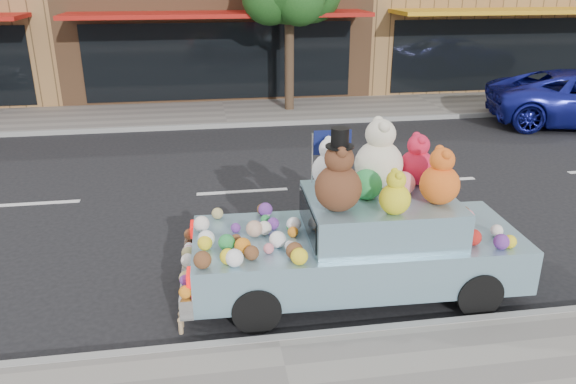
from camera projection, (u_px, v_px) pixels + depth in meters
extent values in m
plane|color=black|center=(242.00, 192.00, 11.13)|extent=(120.00, 120.00, 0.00)
cube|color=gray|center=(225.00, 113.00, 17.08)|extent=(60.00, 3.00, 0.12)
cube|color=gray|center=(278.00, 342.00, 6.51)|extent=(60.00, 0.12, 0.13)
cube|color=gray|center=(227.00, 125.00, 15.70)|extent=(60.00, 0.12, 0.13)
cube|color=black|center=(220.00, 61.00, 17.95)|extent=(8.50, 0.06, 2.40)
cube|color=#AB160F|center=(219.00, 14.00, 16.60)|extent=(9.00, 1.80, 0.12)
cube|color=black|center=(510.00, 55.00, 19.43)|extent=(8.50, 0.06, 2.40)
cube|color=gold|center=(531.00, 11.00, 18.07)|extent=(9.00, 1.80, 0.12)
cylinder|color=#38281C|center=(289.00, 60.00, 16.81)|extent=(0.28, 0.28, 3.20)
sphere|color=#123F13|center=(300.00, 1.00, 15.66)|extent=(1.40, 1.40, 1.40)
cylinder|color=black|center=(478.00, 293.00, 7.06)|extent=(0.61, 0.22, 0.60)
cylinder|color=black|center=(433.00, 239.00, 8.50)|extent=(0.61, 0.22, 0.60)
cylinder|color=black|center=(256.00, 309.00, 6.73)|extent=(0.61, 0.22, 0.60)
cylinder|color=black|center=(248.00, 249.00, 8.17)|extent=(0.61, 0.22, 0.60)
cube|color=#7DA6BB|center=(356.00, 253.00, 7.52)|extent=(4.35, 1.83, 0.60)
cube|color=#7DA6BB|center=(380.00, 214.00, 7.36)|extent=(1.95, 1.56, 0.50)
cube|color=silver|center=(189.00, 273.00, 7.32)|extent=(0.22, 1.78, 0.26)
cube|color=red|center=(189.00, 278.00, 6.58)|extent=(0.07, 0.28, 0.16)
cube|color=red|center=(193.00, 229.00, 7.83)|extent=(0.07, 0.28, 0.16)
cube|color=black|center=(308.00, 218.00, 7.25)|extent=(0.08, 1.30, 0.40)
sphere|color=#512A17|center=(338.00, 188.00, 6.76)|extent=(0.58, 0.58, 0.58)
sphere|color=#512A17|center=(339.00, 159.00, 6.63)|extent=(0.36, 0.36, 0.36)
sphere|color=#512A17|center=(342.00, 152.00, 6.47)|extent=(0.14, 0.14, 0.14)
sphere|color=#512A17|center=(337.00, 146.00, 6.70)|extent=(0.14, 0.14, 0.14)
cylinder|color=black|center=(340.00, 146.00, 6.57)|extent=(0.34, 0.34, 0.02)
cylinder|color=black|center=(340.00, 137.00, 6.53)|extent=(0.21, 0.21, 0.22)
sphere|color=beige|center=(379.00, 164.00, 7.48)|extent=(0.65, 0.65, 0.65)
sphere|color=beige|center=(381.00, 134.00, 7.33)|extent=(0.40, 0.40, 0.40)
sphere|color=beige|center=(385.00, 127.00, 7.15)|extent=(0.15, 0.15, 0.15)
sphere|color=beige|center=(378.00, 122.00, 7.41)|extent=(0.15, 0.15, 0.15)
sphere|color=#E25415|center=(440.00, 185.00, 6.98)|extent=(0.50, 0.50, 0.50)
sphere|color=#E25415|center=(442.00, 160.00, 6.86)|extent=(0.31, 0.31, 0.31)
sphere|color=#E25415|center=(447.00, 155.00, 6.72)|extent=(0.12, 0.12, 0.12)
sphere|color=#E25415|center=(439.00, 150.00, 6.92)|extent=(0.12, 0.12, 0.12)
sphere|color=red|center=(417.00, 167.00, 7.62)|extent=(0.49, 0.49, 0.49)
sphere|color=red|center=(419.00, 145.00, 7.50)|extent=(0.30, 0.30, 0.30)
sphere|color=red|center=(422.00, 140.00, 7.37)|extent=(0.11, 0.11, 0.11)
sphere|color=red|center=(416.00, 136.00, 7.57)|extent=(0.11, 0.11, 0.11)
sphere|color=white|center=(329.00, 170.00, 7.53)|extent=(0.47, 0.47, 0.47)
sphere|color=white|center=(330.00, 149.00, 7.42)|extent=(0.29, 0.29, 0.29)
sphere|color=white|center=(332.00, 144.00, 7.29)|extent=(0.11, 0.11, 0.11)
sphere|color=white|center=(328.00, 140.00, 7.48)|extent=(0.11, 0.11, 0.11)
sphere|color=yellow|center=(395.00, 199.00, 6.69)|extent=(0.38, 0.38, 0.38)
sphere|color=yellow|center=(396.00, 180.00, 6.60)|extent=(0.24, 0.24, 0.24)
sphere|color=yellow|center=(399.00, 176.00, 6.50)|extent=(0.09, 0.09, 0.09)
sphere|color=yellow|center=(394.00, 171.00, 6.65)|extent=(0.09, 0.09, 0.09)
sphere|color=#23813A|center=(367.00, 185.00, 7.18)|extent=(0.40, 0.40, 0.40)
sphere|color=#DC6E7B|center=(403.00, 184.00, 7.29)|extent=(0.32, 0.32, 0.32)
sphere|color=#602A81|center=(236.00, 228.00, 7.41)|extent=(0.13, 0.13, 0.13)
sphere|color=#602A81|center=(265.00, 210.00, 7.89)|extent=(0.20, 0.20, 0.20)
sphere|color=yellow|center=(299.00, 256.00, 6.58)|extent=(0.21, 0.21, 0.21)
sphere|color=brown|center=(236.00, 239.00, 7.09)|extent=(0.14, 0.14, 0.14)
sphere|color=white|center=(290.00, 246.00, 6.91)|extent=(0.13, 0.13, 0.13)
sphere|color=brown|center=(251.00, 253.00, 6.69)|extent=(0.18, 0.18, 0.18)
sphere|color=orange|center=(293.00, 232.00, 7.28)|extent=(0.14, 0.14, 0.14)
sphere|color=#23813A|center=(227.00, 242.00, 6.93)|extent=(0.21, 0.21, 0.21)
sphere|color=#DC6E7B|center=(269.00, 248.00, 6.86)|extent=(0.13, 0.13, 0.13)
sphere|color=#A09158|center=(217.00, 213.00, 7.82)|extent=(0.16, 0.16, 0.16)
sphere|color=beige|center=(266.00, 212.00, 7.88)|extent=(0.14, 0.14, 0.14)
sphere|color=brown|center=(295.00, 251.00, 6.71)|extent=(0.21, 0.21, 0.21)
sphere|color=white|center=(234.00, 258.00, 6.54)|extent=(0.22, 0.22, 0.22)
sphere|color=orange|center=(243.00, 246.00, 6.84)|extent=(0.21, 0.21, 0.21)
sphere|color=beige|center=(202.00, 224.00, 7.43)|extent=(0.21, 0.21, 0.21)
sphere|color=beige|center=(264.00, 228.00, 7.33)|extent=(0.19, 0.19, 0.19)
sphere|color=yellow|center=(205.00, 243.00, 6.93)|extent=(0.19, 0.19, 0.19)
sphere|color=yellow|center=(228.00, 256.00, 6.60)|extent=(0.19, 0.19, 0.19)
sphere|color=brown|center=(263.00, 209.00, 7.94)|extent=(0.17, 0.17, 0.17)
sphere|color=brown|center=(202.00, 260.00, 6.50)|extent=(0.21, 0.21, 0.21)
sphere|color=#23813A|center=(292.00, 227.00, 7.43)|extent=(0.14, 0.14, 0.14)
sphere|color=white|center=(278.00, 239.00, 7.00)|extent=(0.21, 0.21, 0.21)
sphere|color=#602A81|center=(273.00, 224.00, 7.50)|extent=(0.16, 0.16, 0.16)
sphere|color=#23813A|center=(265.00, 220.00, 7.65)|extent=(0.13, 0.13, 0.13)
sphere|color=white|center=(206.00, 239.00, 7.01)|extent=(0.22, 0.22, 0.22)
sphere|color=white|center=(294.00, 224.00, 7.43)|extent=(0.20, 0.20, 0.20)
sphere|color=#D8A88C|center=(254.00, 229.00, 7.26)|extent=(0.22, 0.22, 0.22)
sphere|color=orange|center=(185.00, 292.00, 6.50)|extent=(0.15, 0.15, 0.15)
sphere|color=beige|center=(188.00, 253.00, 7.39)|extent=(0.18, 0.18, 0.18)
sphere|color=beige|center=(188.00, 260.00, 7.19)|extent=(0.18, 0.18, 0.18)
sphere|color=#DC6E7B|center=(189.00, 250.00, 7.48)|extent=(0.15, 0.15, 0.15)
sphere|color=#A09158|center=(186.00, 278.00, 6.78)|extent=(0.18, 0.18, 0.18)
sphere|color=#602A81|center=(186.00, 279.00, 6.76)|extent=(0.17, 0.17, 0.17)
sphere|color=#A09158|center=(188.00, 253.00, 7.38)|extent=(0.18, 0.18, 0.18)
sphere|color=white|center=(189.00, 247.00, 7.59)|extent=(0.13, 0.13, 0.13)
sphere|color=brown|center=(190.00, 234.00, 7.92)|extent=(0.17, 0.17, 0.17)
sphere|color=#A09158|center=(186.00, 291.00, 6.56)|extent=(0.12, 0.12, 0.12)
sphere|color=#B41913|center=(473.00, 237.00, 7.06)|extent=(0.21, 0.21, 0.21)
sphere|color=#DC6E7B|center=(466.00, 218.00, 7.59)|extent=(0.24, 0.24, 0.24)
sphere|color=#602A81|center=(501.00, 242.00, 6.95)|extent=(0.20, 0.20, 0.20)
sphere|color=beige|center=(497.00, 231.00, 7.29)|extent=(0.16, 0.16, 0.16)
sphere|color=yellow|center=(510.00, 242.00, 6.99)|extent=(0.17, 0.17, 0.17)
sphere|color=brown|center=(462.00, 214.00, 7.72)|extent=(0.22, 0.22, 0.22)
cylinder|color=#997A54|center=(181.00, 327.00, 6.61)|extent=(0.06, 0.06, 0.17)
sphere|color=#997A54|center=(180.00, 320.00, 6.57)|extent=(0.07, 0.07, 0.07)
cylinder|color=#997A54|center=(181.00, 321.00, 6.73)|extent=(0.06, 0.06, 0.17)
sphere|color=#997A54|center=(181.00, 314.00, 6.69)|extent=(0.07, 0.07, 0.07)
cylinder|color=#997A54|center=(182.00, 315.00, 6.85)|extent=(0.06, 0.06, 0.17)
sphere|color=#997A54|center=(181.00, 308.00, 6.81)|extent=(0.07, 0.07, 0.07)
cylinder|color=#997A54|center=(182.00, 309.00, 6.97)|extent=(0.06, 0.06, 0.17)
sphere|color=#997A54|center=(182.00, 302.00, 6.94)|extent=(0.07, 0.07, 0.07)
cylinder|color=#997A54|center=(183.00, 303.00, 7.09)|extent=(0.06, 0.06, 0.17)
sphere|color=#997A54|center=(182.00, 297.00, 7.06)|extent=(0.07, 0.07, 0.07)
cylinder|color=#997A54|center=(183.00, 297.00, 7.21)|extent=(0.06, 0.06, 0.17)
sphere|color=#997A54|center=(183.00, 291.00, 7.18)|extent=(0.07, 0.07, 0.07)
cylinder|color=#997A54|center=(184.00, 292.00, 7.33)|extent=(0.06, 0.06, 0.17)
sphere|color=#997A54|center=(183.00, 286.00, 7.30)|extent=(0.07, 0.07, 0.07)
cylinder|color=#997A54|center=(184.00, 287.00, 7.45)|extent=(0.06, 0.06, 0.17)
sphere|color=#997A54|center=(184.00, 281.00, 7.42)|extent=(0.07, 0.07, 0.07)
cylinder|color=#997A54|center=(185.00, 282.00, 7.57)|extent=(0.06, 0.06, 0.17)
sphere|color=#997A54|center=(184.00, 276.00, 7.54)|extent=(0.07, 0.07, 0.07)
cylinder|color=#997A54|center=(185.00, 277.00, 7.69)|extent=(0.06, 0.06, 0.17)
sphere|color=#997A54|center=(185.00, 271.00, 7.66)|extent=(0.07, 0.07, 0.07)
cylinder|color=#997A54|center=(185.00, 272.00, 7.82)|extent=(0.06, 0.06, 0.17)
sphere|color=#997A54|center=(185.00, 266.00, 7.78)|extent=(0.07, 0.07, 0.07)
cylinder|color=#997A54|center=(186.00, 268.00, 7.94)|extent=(0.06, 0.06, 0.17)
sphere|color=#997A54|center=(185.00, 262.00, 7.90)|extent=(0.07, 0.07, 0.07)
cylinder|color=#997A54|center=(186.00, 263.00, 8.06)|extent=(0.06, 0.06, 0.17)
sphere|color=#997A54|center=(186.00, 257.00, 8.02)|extent=(0.07, 0.07, 0.07)
cylinder|color=#997A54|center=(187.00, 259.00, 8.18)|extent=(0.06, 0.06, 0.17)
sphere|color=#997A54|center=(186.00, 253.00, 8.14)|extent=(0.07, 0.07, 0.07)
cylinder|color=silver|center=(312.00, 158.00, 7.65)|extent=(0.02, 0.02, 0.70)
cube|color=#0C1447|center=(332.00, 142.00, 7.62)|extent=(0.52, 0.04, 0.34)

